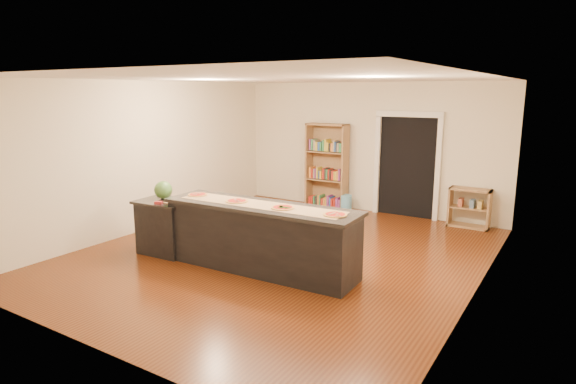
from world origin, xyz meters
The scene contains 16 objects.
room centered at (0.00, 0.00, 1.40)m, with size 6.00×7.00×2.80m.
doorway centered at (0.90, 3.46, 1.20)m, with size 1.40×0.09×2.21m.
kitchen_island centered at (0.12, -0.75, 0.50)m, with size 3.01×0.82×0.99m.
side_counter centered at (-1.64, -0.94, 0.44)m, with size 0.89×0.65×0.88m.
bookshelf centered at (-0.89, 3.28, 0.95)m, with size 0.95×0.34×1.91m, color #9F784D.
low_shelf centered at (2.24, 3.29, 0.38)m, with size 0.77×0.33×0.77m, color #9F784D.
waste_bin centered at (-0.35, 3.20, 0.18)m, with size 0.25×0.25×0.36m, color #5EA9D3.
kraft_paper centered at (0.12, -0.75, 1.00)m, with size 2.62×0.47×0.00m, color #9E7751.
watermelon centered at (-1.76, -0.84, 1.02)m, with size 0.29×0.29×0.29m, color #144214.
cutting_board centered at (-1.38, -1.01, 0.89)m, with size 0.27×0.18×0.02m, color tan.
package_red centered at (-1.54, -1.16, 0.90)m, with size 0.11×0.08×0.04m, color maroon.
package_teal centered at (-1.30, -0.80, 0.91)m, with size 0.17×0.17×0.06m, color #195966.
pizza_a centered at (-1.09, -0.75, 1.01)m, with size 0.29×0.29×0.02m.
pizza_b centered at (-0.28, -0.79, 1.01)m, with size 0.31×0.31×0.02m.
pizza_c centered at (0.52, -0.77, 1.01)m, with size 0.35×0.35×0.02m.
pizza_d centered at (1.32, -0.74, 1.01)m, with size 0.31×0.31×0.02m.
Camera 1 is at (4.04, -6.29, 2.60)m, focal length 30.00 mm.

